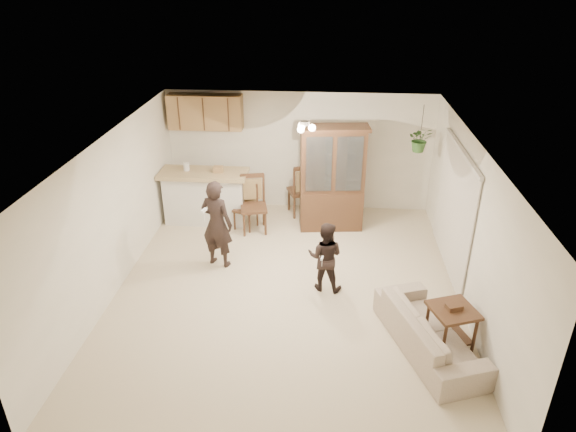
# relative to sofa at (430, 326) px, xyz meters

# --- Properties ---
(floor) EXTENTS (6.50, 6.50, 0.00)m
(floor) POSITION_rel_sofa_xyz_m (-2.06, 1.24, -0.37)
(floor) COLOR #C1B192
(floor) RESTS_ON ground
(ceiling) EXTENTS (5.50, 6.50, 0.02)m
(ceiling) POSITION_rel_sofa_xyz_m (-2.06, 1.24, 2.13)
(ceiling) COLOR white
(ceiling) RESTS_ON wall_back
(wall_back) EXTENTS (5.50, 0.02, 2.50)m
(wall_back) POSITION_rel_sofa_xyz_m (-2.06, 4.49, 0.88)
(wall_back) COLOR beige
(wall_back) RESTS_ON ground
(wall_front) EXTENTS (5.50, 0.02, 2.50)m
(wall_front) POSITION_rel_sofa_xyz_m (-2.06, -2.01, 0.88)
(wall_front) COLOR beige
(wall_front) RESTS_ON ground
(wall_left) EXTENTS (0.02, 6.50, 2.50)m
(wall_left) POSITION_rel_sofa_xyz_m (-4.81, 1.24, 0.88)
(wall_left) COLOR beige
(wall_left) RESTS_ON ground
(wall_right) EXTENTS (0.02, 6.50, 2.50)m
(wall_right) POSITION_rel_sofa_xyz_m (0.69, 1.24, 0.88)
(wall_right) COLOR beige
(wall_right) RESTS_ON ground
(breakfast_bar) EXTENTS (1.60, 0.55, 1.00)m
(breakfast_bar) POSITION_rel_sofa_xyz_m (-3.91, 3.59, 0.13)
(breakfast_bar) COLOR silver
(breakfast_bar) RESTS_ON floor
(bar_top) EXTENTS (1.75, 0.70, 0.08)m
(bar_top) POSITION_rel_sofa_xyz_m (-3.91, 3.59, 0.68)
(bar_top) COLOR tan
(bar_top) RESTS_ON breakfast_bar
(upper_cabinets) EXTENTS (1.50, 0.34, 0.70)m
(upper_cabinets) POSITION_rel_sofa_xyz_m (-3.96, 4.31, 1.73)
(upper_cabinets) COLOR olive
(upper_cabinets) RESTS_ON wall_back
(vertical_blinds) EXTENTS (0.06, 2.30, 2.10)m
(vertical_blinds) POSITION_rel_sofa_xyz_m (0.65, 2.14, 0.73)
(vertical_blinds) COLOR beige
(vertical_blinds) RESTS_ON wall_right
(ceiling_fixture) EXTENTS (0.36, 0.36, 0.20)m
(ceiling_fixture) POSITION_rel_sofa_xyz_m (-1.86, 2.44, 2.03)
(ceiling_fixture) COLOR #FFE4BF
(ceiling_fixture) RESTS_ON ceiling
(hanging_plant) EXTENTS (0.43, 0.37, 0.48)m
(hanging_plant) POSITION_rel_sofa_xyz_m (0.24, 3.64, 1.48)
(hanging_plant) COLOR #275723
(hanging_plant) RESTS_ON ceiling
(plant_cord) EXTENTS (0.01, 0.01, 0.65)m
(plant_cord) POSITION_rel_sofa_xyz_m (0.24, 3.64, 1.81)
(plant_cord) COLOR black
(plant_cord) RESTS_ON ceiling
(sofa) EXTENTS (1.32, 2.01, 0.73)m
(sofa) POSITION_rel_sofa_xyz_m (0.00, 0.00, 0.00)
(sofa) COLOR beige
(sofa) RESTS_ON floor
(adult) EXTENTS (0.76, 0.61, 1.80)m
(adult) POSITION_rel_sofa_xyz_m (-3.32, 1.96, 0.53)
(adult) COLOR black
(adult) RESTS_ON floor
(child) EXTENTS (0.73, 0.62, 1.35)m
(child) POSITION_rel_sofa_xyz_m (-1.45, 1.35, 0.31)
(child) COLOR black
(child) RESTS_ON floor
(china_hutch) EXTENTS (1.37, 0.65, 2.09)m
(china_hutch) POSITION_rel_sofa_xyz_m (-1.37, 3.54, 0.67)
(china_hutch) COLOR #381D14
(china_hutch) RESTS_ON floor
(side_table) EXTENTS (0.73, 0.73, 0.70)m
(side_table) POSITION_rel_sofa_xyz_m (0.29, 0.06, -0.04)
(side_table) COLOR #381D14
(side_table) RESTS_ON floor
(chair_bar) EXTENTS (0.59, 0.59, 1.13)m
(chair_bar) POSITION_rel_sofa_xyz_m (-2.88, 3.25, -0.05)
(chair_bar) COLOR #381D14
(chair_bar) RESTS_ON floor
(chair_hutch_left) EXTENTS (0.52, 0.52, 0.92)m
(chair_hutch_left) POSITION_rel_sofa_xyz_m (-3.06, 3.37, -0.11)
(chair_hutch_left) COLOR #381D14
(chair_hutch_left) RESTS_ON floor
(chair_hutch_right) EXTENTS (0.65, 0.65, 1.15)m
(chair_hutch_right) POSITION_rel_sofa_xyz_m (-1.99, 4.12, -0.04)
(chair_hutch_right) COLOR #381D14
(chair_hutch_right) RESTS_ON floor
(controller_adult) EXTENTS (0.08, 0.14, 0.04)m
(controller_adult) POSITION_rel_sofa_xyz_m (-3.44, 1.61, 0.85)
(controller_adult) COLOR white
(controller_adult) RESTS_ON adult
(controller_child) EXTENTS (0.05, 0.11, 0.03)m
(controller_child) POSITION_rel_sofa_xyz_m (-1.50, 1.08, 0.36)
(controller_child) COLOR white
(controller_child) RESTS_ON child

